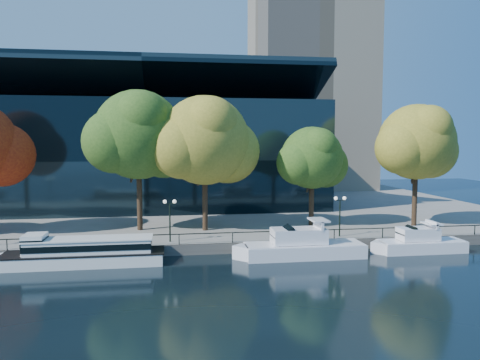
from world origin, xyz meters
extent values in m
plane|color=black|center=(0.00, 0.00, 0.00)|extent=(160.00, 160.00, 0.00)
cube|color=slate|center=(0.00, 36.50, 0.50)|extent=(90.00, 67.00, 1.00)
cube|color=#47443F|center=(0.00, 3.05, 0.50)|extent=(90.00, 0.25, 1.00)
cube|color=black|center=(0.00, 3.25, 1.95)|extent=(88.20, 0.08, 0.08)
cube|color=black|center=(0.00, 3.25, 1.45)|extent=(0.07, 0.07, 0.90)
cube|color=black|center=(-4.00, 32.00, 8.00)|extent=(50.00, 24.00, 16.00)
cube|color=black|center=(-4.00, 28.00, 17.50)|extent=(50.00, 17.14, 7.86)
cube|color=gray|center=(28.00, 55.00, 32.50)|extent=(22.00, 22.00, 65.00)
cube|color=white|center=(-8.08, 0.95, 0.52)|extent=(13.22, 3.21, 1.04)
cube|color=black|center=(-8.08, 0.95, 1.06)|extent=(13.48, 3.27, 0.11)
cube|color=white|center=(-14.69, 0.95, 0.52)|extent=(2.66, 2.66, 1.04)
cube|color=white|center=(-7.61, 0.95, 1.65)|extent=(10.31, 2.63, 1.13)
cube|color=black|center=(-7.61, 0.95, 1.70)|extent=(10.44, 2.70, 0.52)
cube|color=white|center=(-7.61, 0.95, 2.27)|extent=(10.57, 2.76, 0.09)
cube|color=white|center=(-12.05, 0.95, 1.94)|extent=(1.70, 2.25, 1.70)
cube|color=black|center=(-12.05, 0.95, 2.12)|extent=(1.75, 2.31, 0.66)
cube|color=white|center=(11.24, 0.66, 0.62)|extent=(10.83, 3.09, 1.24)
cube|color=white|center=(5.82, 0.66, 0.62)|extent=(2.37, 2.37, 1.24)
cube|color=white|center=(11.24, 0.66, 1.26)|extent=(10.61, 3.03, 0.08)
cube|color=white|center=(10.69, 0.66, 2.01)|extent=(4.87, 2.32, 1.34)
cube|color=black|center=(9.29, 0.66, 2.11)|extent=(2.13, 2.23, 1.69)
cube|color=white|center=(12.54, 0.66, 2.99)|extent=(0.26, 2.41, 0.83)
cube|color=white|center=(12.54, 0.66, 3.40)|extent=(1.44, 2.41, 0.15)
cube|color=white|center=(22.86, 0.94, 0.54)|extent=(8.15, 2.54, 1.09)
cube|color=white|center=(18.78, 0.94, 0.54)|extent=(2.00, 2.00, 1.09)
cube|color=white|center=(22.86, 0.94, 1.10)|extent=(7.99, 2.48, 0.07)
cube|color=white|center=(22.45, 0.94, 1.77)|extent=(3.67, 1.90, 1.18)
cube|color=black|center=(21.39, 0.94, 1.86)|extent=(1.66, 1.83, 1.37)
cube|color=white|center=(23.83, 0.94, 2.63)|extent=(0.23, 1.98, 0.72)
cube|color=white|center=(23.83, 0.94, 2.72)|extent=(1.27, 1.98, 0.14)
sphere|color=maroon|center=(-18.14, 12.37, 9.11)|extent=(6.69, 6.69, 6.69)
cylinder|color=black|center=(-4.01, 11.04, 5.09)|extent=(0.56, 0.56, 8.17)
cylinder|color=black|center=(-3.51, 11.24, 8.29)|extent=(1.27, 1.94, 4.08)
cylinder|color=black|center=(-4.41, 10.74, 8.00)|extent=(1.16, 1.32, 3.65)
sphere|color=#2A4C18|center=(-4.01, 11.04, 11.21)|extent=(9.49, 9.49, 9.49)
sphere|color=#2A4C18|center=(-1.40, 12.47, 10.03)|extent=(7.11, 7.11, 7.11)
sphere|color=#2A4C18|center=(-6.38, 10.09, 10.50)|extent=(6.64, 6.64, 6.64)
sphere|color=#2A4C18|center=(-3.54, 9.14, 12.87)|extent=(5.69, 5.69, 5.69)
cylinder|color=black|center=(2.92, 9.79, 4.85)|extent=(0.56, 0.56, 7.70)
cylinder|color=black|center=(3.42, 9.99, 7.87)|extent=(1.21, 1.84, 3.85)
cylinder|color=black|center=(2.52, 9.49, 7.60)|extent=(1.11, 1.26, 3.44)
sphere|color=olive|center=(2.92, 9.79, 10.62)|extent=(9.46, 9.46, 9.46)
sphere|color=olive|center=(5.52, 11.21, 9.44)|extent=(7.10, 7.10, 7.10)
sphere|color=olive|center=(0.55, 8.85, 9.91)|extent=(6.62, 6.62, 6.62)
sphere|color=olive|center=(3.39, 7.90, 12.27)|extent=(5.68, 5.68, 5.68)
cylinder|color=black|center=(14.90, 10.41, 4.07)|extent=(0.56, 0.56, 6.14)
cylinder|color=black|center=(15.40, 10.61, 6.48)|extent=(1.04, 1.54, 3.09)
cylinder|color=black|center=(14.50, 10.11, 6.26)|extent=(0.96, 1.07, 2.76)
sphere|color=#2A4C18|center=(14.90, 10.41, 8.68)|extent=(6.92, 6.92, 6.92)
sphere|color=#2A4C18|center=(16.80, 11.45, 7.81)|extent=(5.19, 5.19, 5.19)
sphere|color=#2A4C18|center=(13.17, 9.72, 8.16)|extent=(4.84, 4.84, 4.84)
sphere|color=#2A4C18|center=(15.24, 9.02, 9.89)|extent=(4.15, 4.15, 4.15)
cylinder|color=black|center=(26.55, 9.05, 4.77)|extent=(0.56, 0.56, 7.55)
cylinder|color=black|center=(27.05, 9.25, 7.74)|extent=(1.20, 1.81, 3.77)
cylinder|color=black|center=(26.15, 8.75, 7.47)|extent=(1.10, 1.24, 3.37)
sphere|color=olive|center=(26.55, 9.05, 10.43)|extent=(8.44, 8.44, 8.44)
sphere|color=olive|center=(28.87, 10.32, 9.38)|extent=(6.33, 6.33, 6.33)
sphere|color=olive|center=(24.44, 8.21, 9.80)|extent=(5.91, 5.91, 5.91)
sphere|color=olive|center=(26.97, 7.37, 11.91)|extent=(5.06, 5.06, 5.06)
cylinder|color=black|center=(-0.82, 4.50, 2.80)|extent=(0.14, 0.14, 3.60)
cube|color=black|center=(-0.82, 4.50, 4.65)|extent=(0.90, 0.06, 0.06)
sphere|color=white|center=(-1.27, 4.50, 4.85)|extent=(0.36, 0.36, 0.36)
sphere|color=white|center=(-0.37, 4.50, 4.85)|extent=(0.36, 0.36, 0.36)
cylinder|color=black|center=(16.01, 4.50, 2.80)|extent=(0.14, 0.14, 3.60)
cube|color=black|center=(16.01, 4.50, 4.65)|extent=(0.90, 0.06, 0.06)
sphere|color=white|center=(15.56, 4.50, 4.85)|extent=(0.36, 0.36, 0.36)
sphere|color=white|center=(16.46, 4.50, 4.85)|extent=(0.36, 0.36, 0.36)
camera|label=1|loc=(-0.84, -39.74, 10.60)|focal=35.00mm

